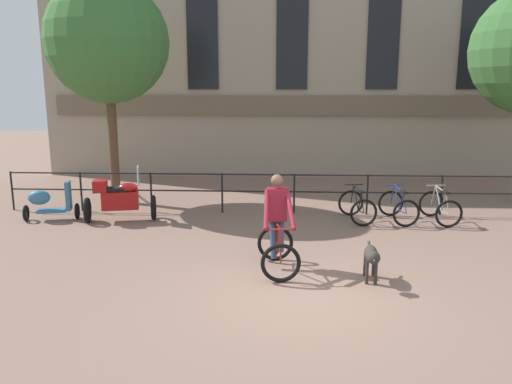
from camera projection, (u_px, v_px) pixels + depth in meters
ground_plane at (302, 294)px, 7.93m from camera, size 60.00×60.00×0.00m
canal_railing at (294, 187)px, 12.87m from camera, size 15.05×0.05×1.05m
building_facade at (292, 12)px, 17.48m from camera, size 18.00×0.72×11.72m
cyclist_with_bike at (277, 227)px, 8.91m from camera, size 0.79×1.23×1.70m
dog at (372, 256)px, 8.31m from camera, size 0.27×1.00×0.65m
parked_motorcycle at (120, 199)px, 12.15m from camera, size 1.79×0.98×1.35m
parked_bicycle_near_lamp at (357, 207)px, 12.22m from camera, size 0.82×1.20×0.86m
parked_bicycle_mid_left at (398, 207)px, 12.18m from camera, size 0.80×1.19×0.86m
parked_bicycle_mid_right at (440, 208)px, 12.13m from camera, size 0.76×1.17×0.86m
parked_scooter at (49, 202)px, 12.26m from camera, size 1.34×0.68×0.96m
tree_canalside_left at (107, 42)px, 13.48m from camera, size 3.33×3.33×6.11m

